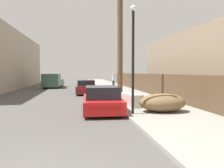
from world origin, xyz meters
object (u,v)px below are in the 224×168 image
at_px(parked_sports_car_red, 102,100).
at_px(car_parked_mid, 86,87).
at_px(discarded_fridge, 131,100).
at_px(utility_pole, 120,41).
at_px(brush_pile, 162,103).
at_px(pickup_truck, 53,81).
at_px(pedestrian, 113,80).
at_px(street_lamp, 133,52).

bearing_deg(parked_sports_car_red, car_parked_mid, 94.68).
xyz_separation_m(discarded_fridge, car_parked_mid, (-2.18, 8.54, 0.14)).
bearing_deg(utility_pole, brush_pile, -79.05).
bearing_deg(pickup_truck, discarded_fridge, 113.40).
distance_m(discarded_fridge, parked_sports_car_red, 2.01).
xyz_separation_m(parked_sports_car_red, pedestrian, (3.11, 15.65, 0.45)).
relative_size(discarded_fridge, utility_pole, 0.24).
bearing_deg(pickup_truck, car_parked_mid, 118.93).
bearing_deg(brush_pile, parked_sports_car_red, 160.70).
xyz_separation_m(parked_sports_car_red, brush_pile, (2.82, -0.99, -0.04)).
bearing_deg(discarded_fridge, street_lamp, -113.92).
bearing_deg(street_lamp, parked_sports_car_red, 134.05).
bearing_deg(pedestrian, brush_pile, -90.99).
bearing_deg(utility_pole, discarded_fridge, -90.57).
height_order(parked_sports_car_red, pickup_truck, pickup_truck).
height_order(parked_sports_car_red, street_lamp, street_lamp).
distance_m(utility_pole, brush_pile, 6.58).
relative_size(utility_pole, brush_pile, 3.49).
distance_m(discarded_fridge, street_lamp, 3.40).
bearing_deg(brush_pile, utility_pole, 100.95).
relative_size(parked_sports_car_red, pickup_truck, 0.72).
height_order(pickup_truck, street_lamp, street_lamp).
relative_size(parked_sports_car_red, utility_pole, 0.52).
bearing_deg(pedestrian, street_lamp, -96.18).
xyz_separation_m(pickup_truck, utility_pole, (6.19, -13.45, 3.28)).
bearing_deg(car_parked_mid, pedestrian, 62.46).
relative_size(car_parked_mid, brush_pile, 2.06).
bearing_deg(street_lamp, car_parked_mid, 98.93).
bearing_deg(pickup_truck, brush_pile, 114.34).
height_order(discarded_fridge, brush_pile, brush_pile).
bearing_deg(pedestrian, utility_pole, -96.75).
distance_m(discarded_fridge, brush_pile, 2.26).
relative_size(car_parked_mid, pedestrian, 2.64).
relative_size(parked_sports_car_red, brush_pile, 1.80).
xyz_separation_m(brush_pile, pedestrian, (0.29, 16.63, 0.49)).
bearing_deg(car_parked_mid, street_lamp, -78.51).
relative_size(brush_pile, pedestrian, 1.28).
height_order(discarded_fridge, parked_sports_car_red, parked_sports_car_red).
bearing_deg(pickup_truck, pedestrian, 167.00).
height_order(car_parked_mid, brush_pile, car_parked_mid).
xyz_separation_m(parked_sports_car_red, pickup_truck, (-4.42, 17.85, 0.31)).
bearing_deg(brush_pile, pickup_truck, 111.01).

